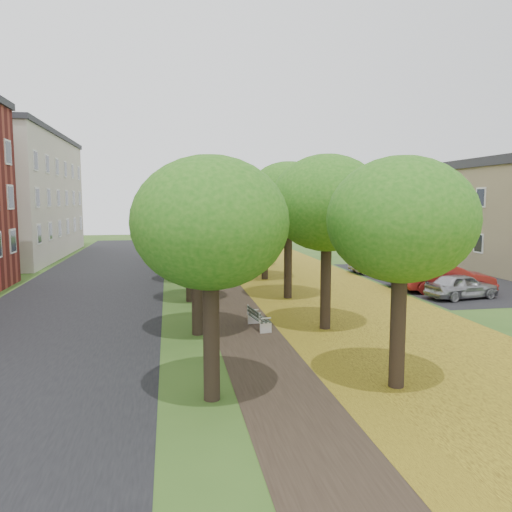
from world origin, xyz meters
name	(u,v)px	position (x,y,z in m)	size (l,w,h in m)	color
ground	(299,393)	(0.00, 0.00, 0.00)	(120.00, 120.00, 0.00)	#2D4C19
street_asphalt	(85,293)	(-7.50, 15.00, 0.00)	(8.00, 70.00, 0.01)	black
footpath	(229,289)	(0.00, 15.00, 0.00)	(3.20, 70.00, 0.01)	black
leaf_verge	(317,286)	(5.00, 15.00, 0.01)	(7.50, 70.00, 0.01)	#A8931F
parking_lot	(445,279)	(13.50, 16.00, 0.00)	(9.00, 16.00, 0.01)	black
tree_row_west	(187,206)	(-2.20, 15.00, 4.52)	(4.10, 34.10, 6.29)	black
tree_row_east	(275,206)	(2.60, 15.00, 4.52)	(4.10, 34.10, 6.29)	black
bench	(258,318)	(0.10, 6.45, 0.39)	(0.69, 1.64, 0.75)	#273129
car_silver	(461,286)	(11.00, 10.39, 0.63)	(1.49, 3.70, 1.26)	#9E9EA3
car_red	(448,278)	(11.21, 11.99, 0.77)	(1.63, 4.66, 1.54)	maroon
car_grey	(429,273)	(11.29, 14.07, 0.74)	(2.08, 5.11, 1.48)	#36353B
car_white	(385,263)	(11.00, 19.29, 0.66)	(2.19, 4.74, 1.32)	silver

